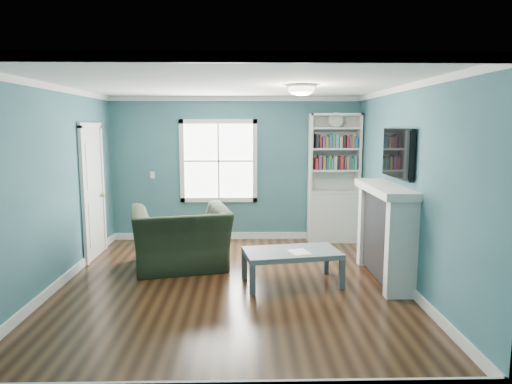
{
  "coord_description": "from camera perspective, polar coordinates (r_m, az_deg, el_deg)",
  "views": [
    {
      "loc": [
        0.19,
        -5.78,
        2.08
      ],
      "look_at": [
        0.33,
        0.4,
        1.18
      ],
      "focal_mm": 32.0,
      "sensor_mm": 36.0,
      "label": 1
    }
  ],
  "objects": [
    {
      "name": "room_walls",
      "position": [
        5.8,
        -3.2,
        3.31
      ],
      "size": [
        5.0,
        5.0,
        5.0
      ],
      "color": "#325867",
      "rests_on": "ground"
    },
    {
      "name": "trim",
      "position": [
        5.84,
        -3.17,
        -0.07
      ],
      "size": [
        4.5,
        5.0,
        2.6
      ],
      "color": "white",
      "rests_on": "ground"
    },
    {
      "name": "coffee_table",
      "position": [
        6.1,
        4.5,
        -7.84
      ],
      "size": [
        1.34,
        0.88,
        0.45
      ],
      "rotation": [
        0.0,
        0.0,
        0.17
      ],
      "color": "#474E55",
      "rests_on": "ground"
    },
    {
      "name": "paper_sheet",
      "position": [
        6.02,
        5.44,
        -7.47
      ],
      "size": [
        0.32,
        0.36,
        0.0
      ],
      "primitive_type": "cube",
      "rotation": [
        0.0,
        0.0,
        0.31
      ],
      "color": "white",
      "rests_on": "coffee_table"
    },
    {
      "name": "window",
      "position": [
        8.3,
        -4.7,
        3.88
      ],
      "size": [
        1.4,
        0.06,
        1.5
      ],
      "color": "white",
      "rests_on": "room_walls"
    },
    {
      "name": "light_switch",
      "position": [
        8.48,
        -12.81,
        2.1
      ],
      "size": [
        0.08,
        0.01,
        0.12
      ],
      "primitive_type": "cube",
      "color": "white",
      "rests_on": "room_walls"
    },
    {
      "name": "fireplace",
      "position": [
        6.43,
        15.86,
        -5.04
      ],
      "size": [
        0.44,
        1.58,
        1.3
      ],
      "color": "black",
      "rests_on": "ground"
    },
    {
      "name": "recliner",
      "position": [
        6.8,
        -9.4,
        -4.43
      ],
      "size": [
        1.54,
        1.19,
        1.2
      ],
      "primitive_type": "imported",
      "rotation": [
        0.0,
        0.0,
        -2.91
      ],
      "color": "black",
      "rests_on": "ground"
    },
    {
      "name": "floor",
      "position": [
        6.15,
        -3.08,
        -11.55
      ],
      "size": [
        5.0,
        5.0,
        0.0
      ],
      "primitive_type": "plane",
      "color": "black",
      "rests_on": "ground"
    },
    {
      "name": "tv",
      "position": [
        6.32,
        17.3,
        4.66
      ],
      "size": [
        0.06,
        1.1,
        0.65
      ],
      "primitive_type": "cube",
      "color": "black",
      "rests_on": "fireplace"
    },
    {
      "name": "door",
      "position": [
        7.64,
        -19.7,
        0.19
      ],
      "size": [
        0.12,
        0.98,
        2.17
      ],
      "color": "silver",
      "rests_on": "ground"
    },
    {
      "name": "bookshelf",
      "position": [
        8.31,
        9.66,
        0.14
      ],
      "size": [
        0.9,
        0.35,
        2.31
      ],
      "color": "silver",
      "rests_on": "ground"
    },
    {
      "name": "ceiling_fixture",
      "position": [
        5.94,
        5.69,
        12.74
      ],
      "size": [
        0.38,
        0.38,
        0.15
      ],
      "color": "white",
      "rests_on": "room_walls"
    }
  ]
}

